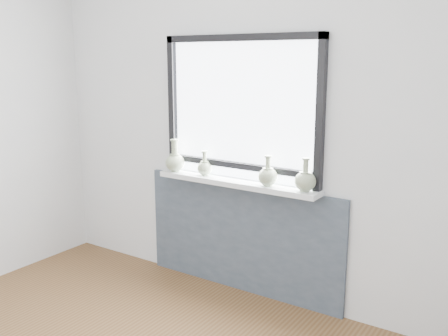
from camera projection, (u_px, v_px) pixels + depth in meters
The scene contains 8 objects.
back_wall at pixel (243, 125), 3.69m from camera, with size 3.60×0.02×2.60m, color silver.
apron_panel at pixel (240, 237), 3.85m from camera, with size 1.70×0.03×0.86m, color #475262.
windowsill at pixel (236, 183), 3.70m from camera, with size 1.32×0.18×0.04m, color white.
window at pixel (241, 106), 3.63m from camera, with size 1.30×0.06×1.05m.
vase_a at pixel (175, 161), 3.96m from camera, with size 0.15×0.15×0.26m.
vase_b at pixel (205, 167), 3.84m from camera, with size 0.12×0.12×0.19m.
vase_c at pixel (268, 176), 3.51m from camera, with size 0.14×0.14×0.22m.
vase_d at pixel (305, 180), 3.37m from camera, with size 0.15×0.15×0.23m.
Camera 1 is at (1.91, -1.33, 1.78)m, focal length 40.00 mm.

